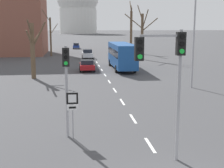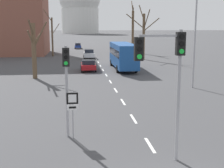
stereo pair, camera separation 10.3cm
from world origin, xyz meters
TOP-DOWN VIEW (x-y plane):
  - lane_stripe_0 at (0.00, 4.90)m, footprint 0.16×2.00m
  - lane_stripe_1 at (0.00, 9.40)m, footprint 0.16×2.00m
  - lane_stripe_2 at (0.00, 13.90)m, footprint 0.16×2.00m
  - lane_stripe_3 at (0.00, 18.40)m, footprint 0.16×2.00m
  - lane_stripe_4 at (0.00, 22.90)m, footprint 0.16×2.00m
  - lane_stripe_5 at (0.00, 27.40)m, footprint 0.16×2.00m
  - lane_stripe_6 at (0.00, 31.90)m, footprint 0.16×2.00m
  - lane_stripe_7 at (0.00, 36.40)m, footprint 0.16×2.00m
  - lane_stripe_8 at (0.00, 40.90)m, footprint 0.16×2.00m
  - lane_stripe_9 at (0.00, 45.40)m, footprint 0.16×2.00m
  - traffic_signal_near_left at (-4.08, 6.65)m, footprint 0.36×0.34m
  - traffic_signal_centre_tall at (0.15, 3.08)m, footprint 2.11×0.34m
  - route_sign_post at (-3.80, 6.32)m, footprint 0.60×0.08m
  - street_lamp_right at (7.07, 18.77)m, footprint 2.53×0.36m
  - sedan_near_left at (-3.05, 71.92)m, footprint 1.68×3.91m
  - sedan_near_right at (-2.00, 31.17)m, footprint 1.96×3.98m
  - sedan_mid_centre at (-1.25, 47.15)m, footprint 1.93×4.46m
  - city_bus at (2.78, 32.31)m, footprint 2.66×10.80m
  - bare_tree_left_near at (-8.04, 52.17)m, footprint 2.73×4.01m
  - bare_tree_right_near at (8.81, 58.31)m, footprint 1.07×6.65m
  - bare_tree_left_far at (-8.15, 25.93)m, footprint 2.16×3.85m
  - bare_tree_right_far at (8.15, 44.18)m, footprint 5.34×3.60m
  - capitol_dome at (0.00, 231.79)m, footprint 31.08×31.08m
  - apartment_block_left at (-18.58, 57.95)m, footprint 18.00×14.00m

SIDE VIEW (x-z plane):
  - lane_stripe_0 at x=0.00m, z-range 0.00..0.01m
  - lane_stripe_1 at x=0.00m, z-range 0.00..0.01m
  - lane_stripe_2 at x=0.00m, z-range 0.00..0.01m
  - lane_stripe_3 at x=0.00m, z-range 0.00..0.01m
  - lane_stripe_4 at x=0.00m, z-range 0.00..0.01m
  - lane_stripe_5 at x=0.00m, z-range 0.00..0.01m
  - lane_stripe_6 at x=0.00m, z-range 0.00..0.01m
  - lane_stripe_7 at x=0.00m, z-range 0.00..0.01m
  - lane_stripe_8 at x=0.00m, z-range 0.00..0.01m
  - lane_stripe_9 at x=0.00m, z-range 0.00..0.01m
  - sedan_near_left at x=-3.05m, z-range 0.02..1.46m
  - sedan_near_right at x=-2.00m, z-range 0.03..1.49m
  - sedan_mid_centre at x=-1.25m, z-range 0.01..1.68m
  - route_sign_post at x=-3.80m, z-range 0.46..2.97m
  - city_bus at x=2.78m, z-range 0.31..3.79m
  - traffic_signal_near_left at x=-4.08m, z-range 0.96..5.81m
  - bare_tree_left_far at x=-8.15m, z-range 0.14..6.64m
  - bare_tree_left_near at x=-8.04m, z-range -0.41..8.46m
  - traffic_signal_centre_tall at x=0.15m, z-range 1.47..7.16m
  - bare_tree_right_far at x=8.15m, z-range -0.23..9.18m
  - bare_tree_right_near at x=8.81m, z-range -0.54..10.80m
  - street_lamp_right at x=7.07m, z-range 1.03..10.90m
  - apartment_block_left at x=-18.58m, z-range 0.00..19.32m
  - capitol_dome at x=0.00m, z-range -0.57..43.33m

